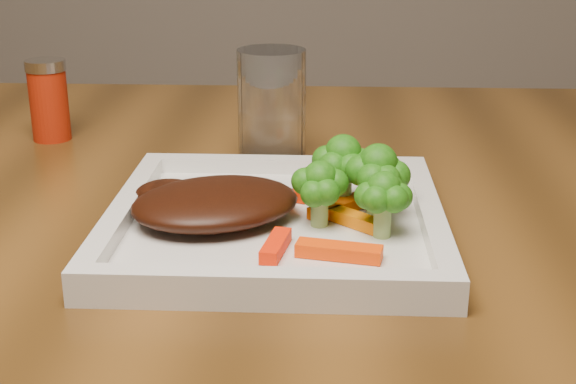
{
  "coord_description": "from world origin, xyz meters",
  "views": [
    {
      "loc": [
        0.39,
        -0.64,
        1.01
      ],
      "look_at": [
        0.36,
        -0.04,
        0.79
      ],
      "focal_mm": 50.0,
      "sensor_mm": 36.0,
      "label": 1
    }
  ],
  "objects_px": {
    "steak": "(216,203)",
    "plate": "(276,227)",
    "drinking_glass": "(272,108)",
    "spice_shaker": "(49,100)"
  },
  "relations": [
    {
      "from": "plate",
      "to": "spice_shaker",
      "type": "distance_m",
      "value": 0.38
    },
    {
      "from": "spice_shaker",
      "to": "drinking_glass",
      "type": "distance_m",
      "value": 0.27
    },
    {
      "from": "steak",
      "to": "drinking_glass",
      "type": "relative_size",
      "value": 1.16
    },
    {
      "from": "steak",
      "to": "spice_shaker",
      "type": "bearing_deg",
      "value": 130.1
    },
    {
      "from": "steak",
      "to": "drinking_glass",
      "type": "bearing_deg",
      "value": 79.63
    },
    {
      "from": "steak",
      "to": "plate",
      "type": "bearing_deg",
      "value": 1.48
    },
    {
      "from": "drinking_glass",
      "to": "steak",
      "type": "bearing_deg",
      "value": -100.37
    },
    {
      "from": "spice_shaker",
      "to": "drinking_glass",
      "type": "bearing_deg",
      "value": -17.43
    },
    {
      "from": "steak",
      "to": "drinking_glass",
      "type": "height_order",
      "value": "drinking_glass"
    },
    {
      "from": "plate",
      "to": "drinking_glass",
      "type": "bearing_deg",
      "value": 94.71
    }
  ]
}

